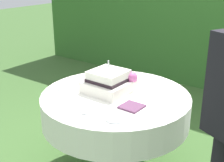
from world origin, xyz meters
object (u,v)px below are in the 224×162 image
serving_plate_far (63,89)px  napkin_stack (132,107)px  cake_table (115,108)px  serving_plate_near (115,119)px  serving_plate_left (88,111)px  wedding_cake (110,82)px  serving_plate_right (158,84)px

serving_plate_far → napkin_stack: (0.64, 0.04, 0.00)m
cake_table → serving_plate_near: bearing=-54.9°
serving_plate_far → serving_plate_left: (0.43, -0.19, 0.00)m
wedding_cake → cake_table: bearing=-15.4°
serving_plate_near → serving_plate_far: bearing=164.4°
cake_table → serving_plate_far: serving_plate_far is taller
cake_table → wedding_cake: size_ratio=3.32×
wedding_cake → napkin_stack: bearing=-25.9°
cake_table → wedding_cake: 0.22m
serving_plate_near → serving_plate_left: size_ratio=1.11×
wedding_cake → serving_plate_far: wedding_cake is taller
cake_table → napkin_stack: (0.23, -0.13, 0.13)m
serving_plate_left → serving_plate_right: size_ratio=0.95×
wedding_cake → napkin_stack: 0.35m
serving_plate_near → napkin_stack: size_ratio=0.80×
serving_plate_right → napkin_stack: size_ratio=0.76×
cake_table → serving_plate_near: size_ratio=9.77×
napkin_stack → wedding_cake: bearing=154.1°
napkin_stack → serving_plate_left: bearing=-131.3°
wedding_cake → serving_plate_right: bearing=55.3°
serving_plate_near → napkin_stack: bearing=93.7°
serving_plate_left → napkin_stack: 0.31m
cake_table → serving_plate_near: (0.25, -0.35, 0.13)m
cake_table → serving_plate_left: size_ratio=10.88×
cake_table → wedding_cake: wedding_cake is taller
serving_plate_left → napkin_stack: (0.21, 0.24, 0.00)m
serving_plate_left → napkin_stack: size_ratio=0.72×
serving_plate_near → cake_table: bearing=125.1°
cake_table → serving_plate_far: bearing=-157.0°
napkin_stack → serving_plate_near: bearing=-86.3°
wedding_cake → serving_plate_near: (0.32, -0.37, -0.08)m
serving_plate_right → serving_plate_near: bearing=-84.0°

